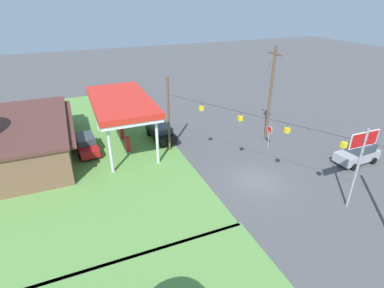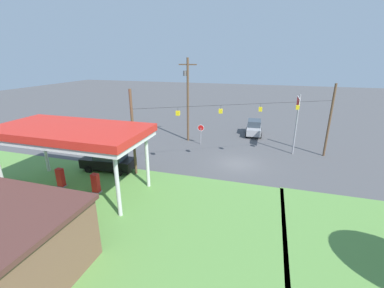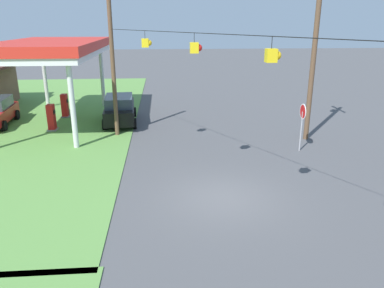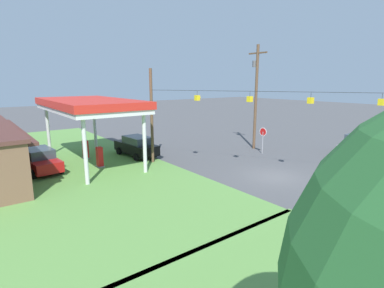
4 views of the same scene
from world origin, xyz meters
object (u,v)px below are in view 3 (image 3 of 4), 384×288
car_at_pumps_front (120,109)px  gas_station_canopy (51,49)px  fuel_pump_far (65,106)px  utility_pole_main (315,36)px  stop_sign_roadside (302,117)px  fuel_pump_near (52,118)px

car_at_pumps_front → gas_station_canopy: bearing=83.0°
fuel_pump_far → utility_pole_main: 17.02m
fuel_pump_far → stop_sign_roadside: 16.26m
fuel_pump_near → stop_sign_roadside: (-4.86, -13.97, 1.03)m
fuel_pump_near → fuel_pump_far: size_ratio=1.00×
gas_station_canopy → fuel_pump_far: bearing=-0.1°
fuel_pump_near → stop_sign_roadside: 14.83m
fuel_pump_near → fuel_pump_far: bearing=0.0°
fuel_pump_near → fuel_pump_far: 3.40m
utility_pole_main → gas_station_canopy: bearing=73.2°
fuel_pump_near → utility_pole_main: utility_pole_main is taller
car_at_pumps_front → utility_pole_main: size_ratio=0.50×
car_at_pumps_front → stop_sign_roadside: bearing=-126.4°
car_at_pumps_front → stop_sign_roadside: 11.84m
fuel_pump_far → utility_pole_main: bearing=-112.5°
fuel_pump_far → fuel_pump_near: bearing=180.0°
fuel_pump_near → stop_sign_roadside: size_ratio=0.66×
fuel_pump_near → utility_pole_main: size_ratio=0.16×
fuel_pump_far → gas_station_canopy: bearing=179.9°
gas_station_canopy → utility_pole_main: 15.75m
fuel_pump_near → car_at_pumps_front: car_at_pumps_front is taller
fuel_pump_near → stop_sign_roadside: stop_sign_roadside is taller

